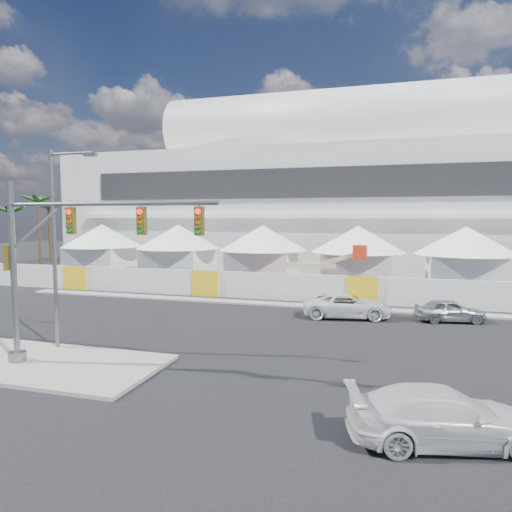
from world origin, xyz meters
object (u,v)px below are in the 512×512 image
(streetlight_median, at_px, (58,236))
(boom_lift, at_px, (304,279))
(pickup_near, at_px, (444,416))
(lot_car_c, at_px, (136,276))
(pickup_curb, at_px, (347,305))
(traffic_mast, at_px, (53,265))
(sedan_silver, at_px, (450,310))

(streetlight_median, relative_size, boom_lift, 1.14)
(pickup_near, relative_size, lot_car_c, 0.93)
(pickup_curb, bearing_deg, lot_car_c, 57.48)
(traffic_mast, relative_size, boom_lift, 1.19)
(sedan_silver, xyz_separation_m, lot_car_c, (-25.72, 7.62, 0.14))
(sedan_silver, bearing_deg, lot_car_c, 61.79)
(sedan_silver, distance_m, pickup_near, 15.90)
(traffic_mast, height_order, boom_lift, traffic_mast)
(streetlight_median, bearing_deg, pickup_curb, 41.93)
(traffic_mast, relative_size, streetlight_median, 1.04)
(sedan_silver, height_order, lot_car_c, lot_car_c)
(pickup_curb, relative_size, traffic_mast, 0.57)
(pickup_curb, xyz_separation_m, pickup_near, (4.02, -15.21, 0.01))
(pickup_near, height_order, streetlight_median, streetlight_median)
(pickup_curb, distance_m, boom_lift, 9.84)
(pickup_curb, bearing_deg, pickup_near, -175.21)
(pickup_near, relative_size, traffic_mast, 0.55)
(boom_lift, bearing_deg, pickup_near, -65.27)
(pickup_near, height_order, boom_lift, boom_lift)
(sedan_silver, distance_m, pickup_curb, 5.99)
(streetlight_median, bearing_deg, traffic_mast, -54.92)
(pickup_curb, height_order, streetlight_median, streetlight_median)
(pickup_curb, height_order, lot_car_c, lot_car_c)
(sedan_silver, height_order, boom_lift, boom_lift)
(sedan_silver, relative_size, traffic_mast, 0.42)
(pickup_near, distance_m, traffic_mast, 15.10)
(pickup_curb, distance_m, lot_car_c, 21.39)
(streetlight_median, height_order, boom_lift, streetlight_median)
(lot_car_c, distance_m, streetlight_median, 21.03)
(traffic_mast, xyz_separation_m, boom_lift, (6.19, 21.95, -3.22))
(pickup_curb, height_order, traffic_mast, traffic_mast)
(lot_car_c, height_order, streetlight_median, streetlight_median)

